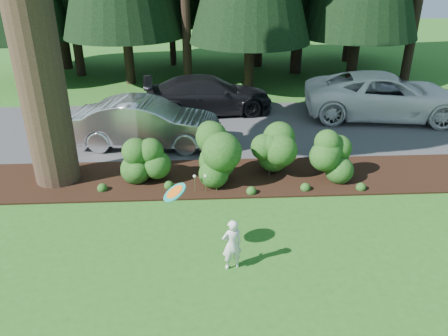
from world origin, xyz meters
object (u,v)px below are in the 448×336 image
car_dark_suv (209,95)px  frisbee (175,192)px  car_white_suv (386,96)px  car_silver_wagon (147,123)px  child (232,244)px

car_dark_suv → frisbee: frisbee is taller
car_white_suv → frisbee: frisbee is taller
car_silver_wagon → car_dark_suv: bearing=-25.6°
car_white_suv → car_silver_wagon: bearing=113.9°
frisbee → child: bearing=-15.3°
frisbee → car_silver_wagon: bearing=101.3°
car_silver_wagon → car_dark_suv: size_ratio=0.94×
child → frisbee: size_ratio=2.20×
car_white_suv → frisbee: 11.99m
car_dark_suv → car_white_suv: bearing=-103.6°
child → car_silver_wagon: bearing=-84.9°
car_dark_suv → car_silver_wagon: bearing=141.9°
car_dark_suv → child: 10.19m
car_silver_wagon → car_dark_suv: 4.08m
car_silver_wagon → car_white_suv: 9.58m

